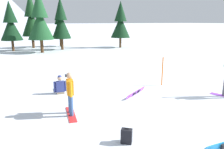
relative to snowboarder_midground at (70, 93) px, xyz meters
The scene contains 12 objects.
ground_plane 4.35m from the snowboarder_midground, 29.81° to the right, with size 800.00×800.00×0.00m, color silver.
snowboarder_midground is the anchor object (origin of this frame).
snowboarder_background 2.95m from the snowboarder_midground, 84.58° to the left, with size 0.69×1.86×0.94m.
loose_snowboard_far_spare 3.65m from the snowboarder_midground, 13.35° to the left, with size 1.69×1.09×0.25m.
backpack_black 2.92m from the snowboarder_midground, 71.77° to the right, with size 0.38×0.37×0.47m.
trail_marker_pole 5.93m from the snowboarder_midground, 15.95° to the left, with size 0.06×0.06×1.59m, color orange.
pine_tree_tall 24.00m from the snowboarder_midground, 85.97° to the left, with size 2.61×2.61×7.19m.
pine_tree_twin 21.43m from the snowboarder_midground, 92.61° to the left, with size 2.51×2.51×5.88m.
pine_tree_short 22.75m from the snowboarder_midground, 56.57° to the left, with size 2.61×2.61×6.15m.
pine_tree_broad 20.72m from the snowboarder_midground, 76.81° to the left, with size 2.37×2.37×6.40m.
pine_tree_slender 24.51m from the snowboarder_midground, 77.18° to the left, with size 2.21×2.21×5.41m.
pine_tree_young 18.61m from the snowboarder_midground, 83.96° to the left, with size 2.84×2.84×6.85m.
Camera 1 is at (-5.79, -5.60, 3.49)m, focal length 35.15 mm.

